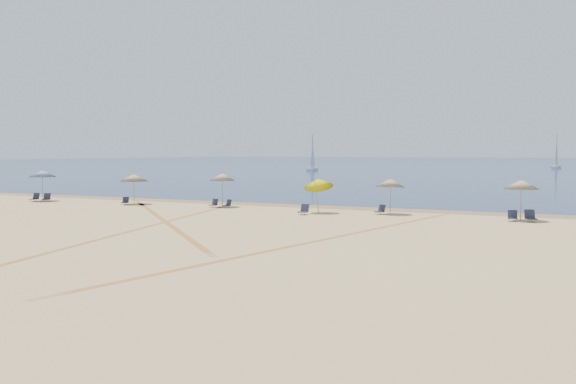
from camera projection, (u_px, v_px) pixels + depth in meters
The scene contains 21 objects.
ground at pixel (71, 257), 23.24m from camera, with size 160.00×160.00×0.00m, color tan.
ocean at pixel (516, 163), 227.13m from camera, with size 500.00×500.00×0.00m, color #0C2151.
wet_sand at pixel (310, 206), 44.98m from camera, with size 500.00×500.00×0.00m, color olive.
umbrella_0 at pixel (42, 174), 49.75m from camera, with size 2.24×2.24×2.60m.
umbrella_1 at pixel (134, 178), 46.70m from camera, with size 2.26×2.26×2.38m.
umbrella_2 at pixel (222, 177), 44.46m from camera, with size 1.91×1.91×2.54m.
umbrella_3 at pixel (318, 183), 39.94m from camera, with size 1.96×2.03×2.55m.
umbrella_4 at pixel (390, 183), 39.24m from camera, with size 1.95×1.99×2.38m.
umbrella_5 at pixel (521, 184), 35.56m from camera, with size 2.03×2.03×2.47m.
chair_0 at pixel (35, 198), 49.46m from camera, with size 0.65×0.74×0.68m.
chair_1 at pixel (46, 198), 49.04m from camera, with size 0.77×0.83×0.68m.
chair_2 at pixel (125, 201), 46.32m from camera, with size 0.65×0.70×0.59m.
chair_3 at pixel (214, 204), 44.15m from camera, with size 0.58×0.65×0.60m.
chair_4 at pixel (228, 204), 43.66m from camera, with size 0.68×0.73×0.60m.
chair_5 at pixel (304, 210), 38.94m from camera, with size 0.59×0.68×0.68m.
chair_6 at pixel (380, 210), 39.11m from camera, with size 0.72×0.76×0.62m.
chair_7 at pixel (513, 216), 35.25m from camera, with size 0.60×0.68×0.64m.
chair_8 at pixel (530, 216), 34.94m from camera, with size 0.77×0.83×0.70m.
sailboat_0 at pixel (313, 160), 129.50m from camera, with size 2.07×5.35×7.77m.
sailboat_1 at pixel (556, 158), 147.77m from camera, with size 2.25×5.78×8.39m.
tire_tracks at pixel (199, 228), 31.86m from camera, with size 49.41×42.80×0.00m.
Camera 1 is at (17.23, -17.40, 4.05)m, focal length 37.68 mm.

